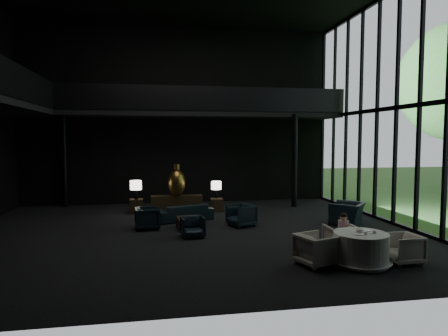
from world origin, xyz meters
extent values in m
cube|color=black|center=(0.00, 0.00, 0.00)|extent=(14.00, 12.00, 0.02)
cube|color=black|center=(0.00, 6.00, 4.00)|extent=(14.00, 0.04, 8.00)
cube|color=black|center=(0.00, -6.00, 4.00)|extent=(14.00, 0.04, 8.00)
cube|color=black|center=(1.00, 5.00, 4.00)|extent=(12.00, 2.00, 0.25)
cube|color=black|center=(-5.00, 0.00, 4.60)|extent=(0.06, 12.00, 1.00)
cube|color=black|center=(1.00, 4.00, 4.60)|extent=(12.00, 0.06, 1.00)
cylinder|color=black|center=(-5.00, 5.70, 2.00)|extent=(0.24, 0.24, 4.00)
cylinder|color=black|center=(4.80, 4.00, 2.00)|extent=(0.24, 0.24, 4.00)
cube|color=black|center=(-0.29, 3.69, 0.33)|extent=(2.06, 0.47, 0.65)
ellipsoid|color=#AB7D27|center=(-0.29, 3.56, 1.19)|extent=(0.68, 0.68, 1.06)
cylinder|color=#AB7D27|center=(-0.29, 3.56, 1.82)|extent=(0.23, 0.23, 0.22)
cube|color=black|center=(-1.89, 3.62, 0.28)|extent=(0.51, 0.51, 0.56)
cylinder|color=black|center=(-1.89, 3.51, 0.76)|extent=(0.13, 0.13, 0.39)
cylinder|color=white|center=(-1.89, 3.51, 1.13)|extent=(0.45, 0.45, 0.36)
cube|color=black|center=(1.31, 3.45, 0.26)|extent=(0.48, 0.48, 0.52)
cylinder|color=black|center=(1.31, 3.55, 0.71)|extent=(0.12, 0.12, 0.36)
cylinder|color=white|center=(1.31, 3.55, 1.05)|extent=(0.41, 0.41, 0.33)
imported|color=black|center=(-0.10, 1.89, 0.38)|extent=(2.03, 1.15, 0.76)
imported|color=black|center=(-1.40, 0.71, 0.40)|extent=(0.80, 0.84, 0.79)
imported|color=black|center=(1.71, 0.60, 0.42)|extent=(1.01, 1.04, 0.84)
imported|color=black|center=(-0.04, -0.62, 0.30)|extent=(0.64, 0.60, 0.60)
imported|color=black|center=(5.39, 0.27, 0.55)|extent=(1.44, 1.49, 1.10)
cube|color=black|center=(-0.02, 0.50, 0.19)|extent=(0.91, 0.91, 0.37)
cylinder|color=white|center=(3.61, -3.88, 0.38)|extent=(1.26, 1.26, 0.75)
cone|color=white|center=(3.61, -3.88, 0.05)|extent=(1.43, 1.43, 0.10)
imported|color=#C4B29D|center=(3.62, -2.87, 0.40)|extent=(0.79, 0.74, 0.79)
imported|color=#BAB6A8|center=(4.64, -3.97, 0.38)|extent=(0.71, 0.76, 0.75)
imported|color=#B2A597|center=(2.55, -3.78, 0.44)|extent=(1.02, 1.05, 0.87)
cylinder|color=#C788A7|center=(3.67, -2.87, 0.64)|extent=(0.27, 0.27, 0.39)
sphere|color=#D8A884|center=(3.67, -2.87, 0.94)|extent=(0.19, 0.19, 0.19)
ellipsoid|color=black|center=(3.67, -2.87, 0.97)|extent=(0.20, 0.20, 0.14)
cylinder|color=white|center=(3.47, -4.02, 0.76)|extent=(0.26, 0.26, 0.01)
cylinder|color=white|center=(3.87, -3.71, 0.76)|extent=(0.23, 0.23, 0.01)
cylinder|color=white|center=(3.85, -3.98, 0.76)|extent=(0.18, 0.18, 0.01)
cylinder|color=white|center=(3.88, -4.00, 0.79)|extent=(0.11, 0.11, 0.07)
ellipsoid|color=white|center=(3.63, -3.77, 0.79)|extent=(0.18, 0.18, 0.09)
cylinder|color=#99999E|center=(3.62, -4.06, 0.79)|extent=(0.07, 0.07, 0.07)
camera|label=1|loc=(-1.13, -12.40, 2.96)|focal=32.00mm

